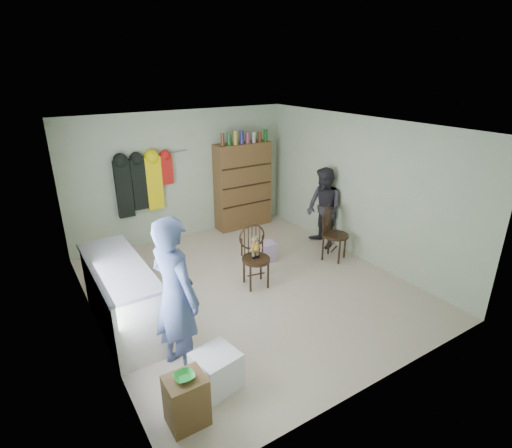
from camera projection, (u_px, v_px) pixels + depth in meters
ground_plane at (249, 287)px, 6.32m from camera, size 5.00×5.00×0.00m
room_walls at (231, 183)px, 6.15m from camera, size 5.00×5.00×5.00m
counter at (121, 296)px, 5.18m from camera, size 0.64×1.86×0.94m
stool at (186, 401)px, 3.83m from camera, size 0.38×0.32×0.54m
bowl at (184, 377)px, 3.72m from camera, size 0.19×0.19×0.05m
plastic_tub at (216, 370)px, 4.29m from camera, size 0.51×0.49×0.42m
chair_front at (255, 252)px, 6.20m from camera, size 0.51×0.51×0.99m
chair_far at (332, 231)px, 7.07m from camera, size 0.59×0.59×1.00m
striped_bag at (266, 252)px, 7.09m from camera, size 0.35×0.28×0.35m
person_left at (175, 297)px, 4.32m from camera, size 0.62×0.78×1.86m
person_right at (324, 208)px, 7.49m from camera, size 0.67×0.81×1.53m
dresser at (243, 185)px, 8.41m from camera, size 1.20×0.39×2.07m
coat_rack at (143, 183)px, 7.31m from camera, size 1.42×0.12×1.09m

